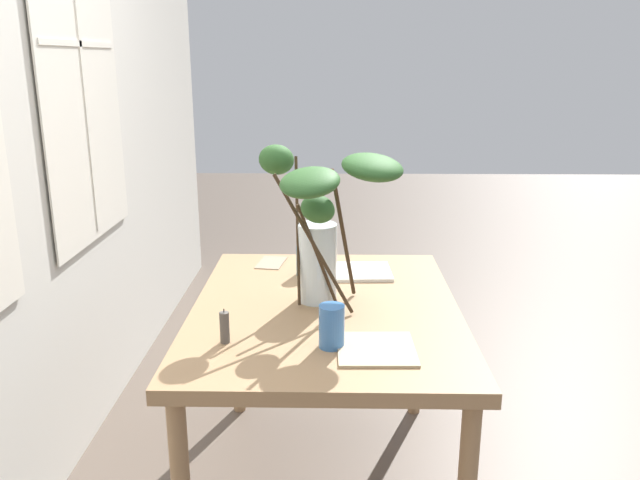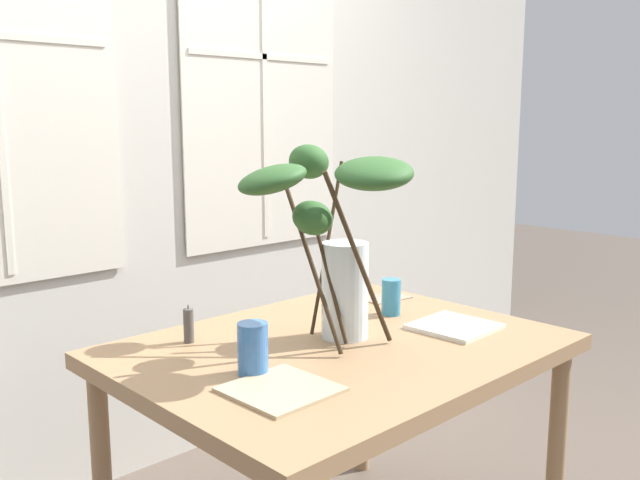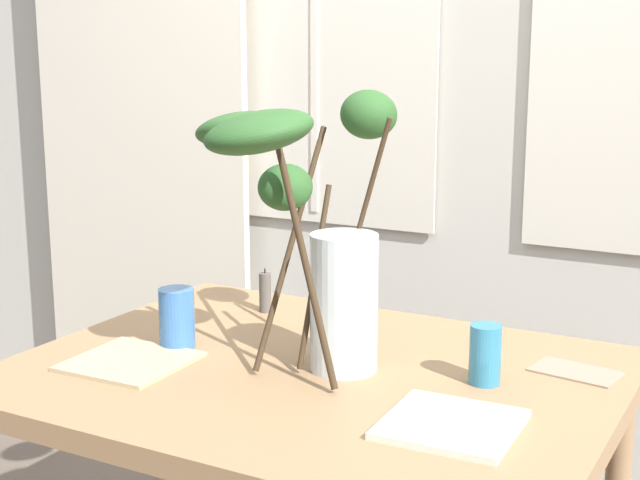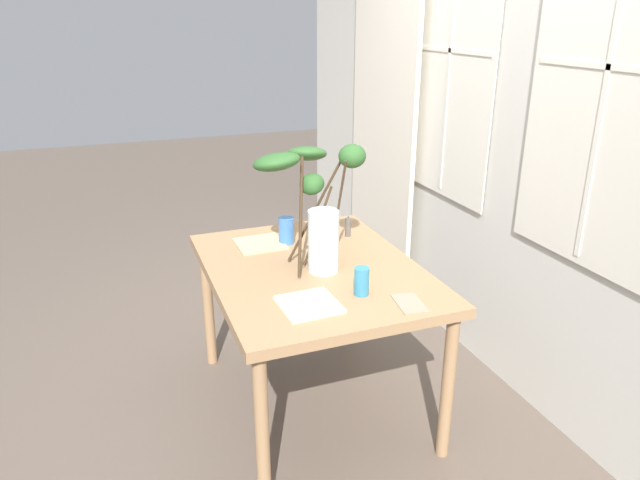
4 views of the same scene
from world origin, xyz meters
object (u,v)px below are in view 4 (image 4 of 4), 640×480
dining_table (313,282)px  plate_square_left (260,244)px  drinking_glass_blue_right (362,281)px  vase_with_branches (313,201)px  plate_square_right (309,304)px  pillar_candle (348,227)px  drinking_glass_blue_left (286,230)px

dining_table → plate_square_left: plate_square_left is taller
drinking_glass_blue_right → vase_with_branches: bearing=-166.7°
plate_square_right → pillar_candle: size_ratio=2.04×
vase_with_branches → plate_square_left: 0.49m
drinking_glass_blue_right → plate_square_left: size_ratio=0.51×
dining_table → drinking_glass_blue_left: bearing=-176.3°
vase_with_branches → pillar_candle: bearing=134.5°
dining_table → drinking_glass_blue_right: bearing=15.1°
vase_with_branches → pillar_candle: 0.50m
plate_square_left → plate_square_right: plate_square_right is taller
vase_with_branches → plate_square_right: (0.37, -0.16, -0.31)m
drinking_glass_blue_right → plate_square_left: (-0.70, -0.25, -0.06)m
plate_square_left → pillar_candle: (0.05, 0.47, 0.05)m
dining_table → plate_square_left: (-0.36, -0.16, 0.08)m
vase_with_branches → drinking_glass_blue_right: vase_with_branches is taller
plate_square_left → pillar_candle: 0.47m
drinking_glass_blue_left → plate_square_right: 0.71m
drinking_glass_blue_left → plate_square_right: (0.69, -0.13, -0.06)m
vase_with_branches → plate_square_right: size_ratio=2.55×
plate_square_left → dining_table: bearing=23.6°
dining_table → vase_with_branches: 0.39m
drinking_glass_blue_left → plate_square_right: drinking_glass_blue_left is taller
plate_square_left → plate_square_right: bearing=0.6°
plate_square_left → drinking_glass_blue_left: bearing=80.2°
dining_table → pillar_candle: pillar_candle is taller
dining_table → drinking_glass_blue_right: size_ratio=10.19×
dining_table → plate_square_right: 0.40m
dining_table → vase_with_branches: size_ratio=2.11×
dining_table → vase_with_branches: bearing=154.5°
vase_with_branches → dining_table: bearing=-25.5°
drinking_glass_blue_left → plate_square_left: bearing=-99.8°
plate_square_left → drinking_glass_blue_right: bearing=19.6°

